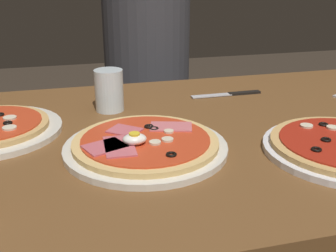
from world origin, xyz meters
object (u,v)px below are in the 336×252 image
at_px(pizza_foreground, 145,145).
at_px(water_glass_near, 109,93).
at_px(knife, 231,94).
at_px(dining_table, 198,177).
at_px(diner_person, 148,103).

bearing_deg(pizza_foreground, water_glass_near, 97.95).
bearing_deg(knife, dining_table, -126.70).
bearing_deg(pizza_foreground, dining_table, 29.99).
height_order(dining_table, knife, knife).
distance_m(pizza_foreground, water_glass_near, 0.26).
relative_size(dining_table, knife, 6.37).
bearing_deg(water_glass_near, pizza_foreground, -82.05).
relative_size(dining_table, water_glass_near, 12.52).
xyz_separation_m(pizza_foreground, water_glass_near, (-0.04, 0.25, 0.03)).
height_order(water_glass_near, diner_person, diner_person).
distance_m(pizza_foreground, knife, 0.42).
bearing_deg(knife, diner_person, 102.99).
height_order(pizza_foreground, water_glass_near, water_glass_near).
bearing_deg(dining_table, pizza_foreground, -150.01).
xyz_separation_m(knife, diner_person, (-0.12, 0.53, -0.18)).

